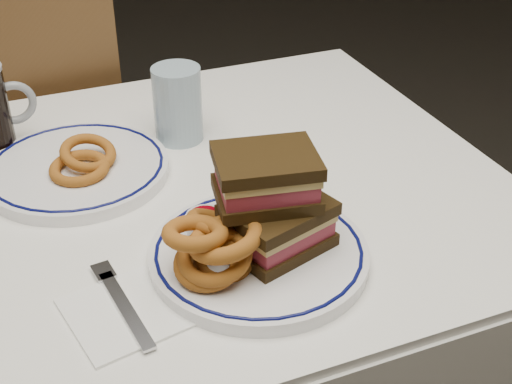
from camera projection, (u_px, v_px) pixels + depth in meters
name	position (u px, v px, depth m)	size (l,w,h in m)	color
dining_table	(114.00, 257.00, 1.15)	(1.27, 0.87, 0.75)	white
chair_far	(13.00, 146.00, 1.65)	(0.49, 0.49, 1.02)	#4A2F18
main_plate	(259.00, 254.00, 0.96)	(0.30, 0.30, 0.02)	white
reuben_sandwich	(272.00, 202.00, 0.93)	(0.16, 0.15, 0.14)	black
onion_rings_main	(215.00, 245.00, 0.90)	(0.13, 0.14, 0.10)	brown
ketchup_ramekin	(205.00, 222.00, 0.98)	(0.05, 0.05, 0.03)	silver
water_glass	(178.00, 104.00, 1.23)	(0.08, 0.08, 0.13)	#90A9BA
far_plate	(77.00, 169.00, 1.15)	(0.30, 0.30, 0.02)	white
onion_rings_far	(84.00, 161.00, 1.13)	(0.11, 0.12, 0.05)	brown
napkin_fork	(125.00, 310.00, 0.88)	(0.16, 0.18, 0.01)	white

